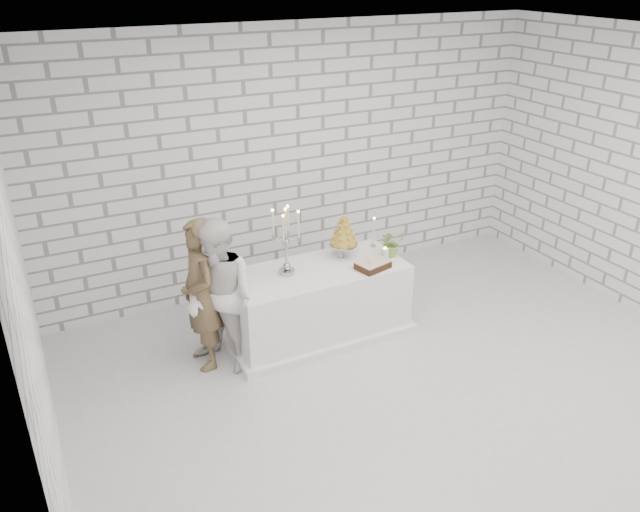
{
  "coord_description": "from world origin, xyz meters",
  "views": [
    {
      "loc": [
        -2.91,
        -3.8,
        3.57
      ],
      "look_at": [
        -0.51,
        0.95,
        1.05
      ],
      "focal_mm": 35.27,
      "sensor_mm": 36.0,
      "label": 1
    }
  ],
  "objects": [
    {
      "name": "ceiling",
      "position": [
        0.0,
        0.0,
        3.0
      ],
      "size": [
        6.0,
        5.0,
        0.01
      ],
      "primitive_type": "cube",
      "color": "white",
      "rests_on": "ground"
    },
    {
      "name": "wall_left",
      "position": [
        -3.0,
        0.0,
        1.5
      ],
      "size": [
        0.01,
        5.0,
        3.0
      ],
      "primitive_type": "cube",
      "color": "white",
      "rests_on": "ground"
    },
    {
      "name": "bride",
      "position": [
        -1.45,
        1.12,
        0.75
      ],
      "size": [
        0.84,
        0.91,
        1.5
      ],
      "primitive_type": "imported",
      "rotation": [
        0.0,
        0.0,
        -1.09
      ],
      "color": "white",
      "rests_on": "ground"
    },
    {
      "name": "ground",
      "position": [
        0.0,
        0.0,
        0.0
      ],
      "size": [
        6.0,
        5.0,
        0.01
      ],
      "primitive_type": "cube",
      "color": "silver",
      "rests_on": "ground"
    },
    {
      "name": "pillar_candle",
      "position": [
        0.34,
        1.14,
        0.81
      ],
      "size": [
        0.09,
        0.09,
        0.12
      ],
      "primitive_type": "cylinder",
      "rotation": [
        0.0,
        0.0,
        0.17
      ],
      "color": "white",
      "rests_on": "cake_table"
    },
    {
      "name": "croquembouche",
      "position": [
        -0.01,
        1.39,
        0.98
      ],
      "size": [
        0.34,
        0.34,
        0.47
      ],
      "primitive_type": null,
      "rotation": [
        0.0,
        0.0,
        0.13
      ],
      "color": "olive",
      "rests_on": "cake_table"
    },
    {
      "name": "groom",
      "position": [
        -1.6,
        1.26,
        0.75
      ],
      "size": [
        0.38,
        0.56,
        1.5
      ],
      "primitive_type": "imported",
      "rotation": [
        0.0,
        0.0,
        -1.53
      ],
      "color": "brown",
      "rests_on": "ground"
    },
    {
      "name": "candelabra",
      "position": [
        -0.7,
        1.29,
        1.1
      ],
      "size": [
        0.33,
        0.33,
        0.7
      ],
      "primitive_type": null,
      "rotation": [
        0.0,
        0.0,
        0.19
      ],
      "color": "#9A9BA4",
      "rests_on": "cake_table"
    },
    {
      "name": "chocolate_cake",
      "position": [
        0.12,
        1.01,
        0.79
      ],
      "size": [
        0.36,
        0.3,
        0.08
      ],
      "primitive_type": "cube",
      "rotation": [
        0.0,
        0.0,
        0.24
      ],
      "color": "black",
      "rests_on": "cake_table"
    },
    {
      "name": "cake_table",
      "position": [
        -0.39,
        1.25,
        0.38
      ],
      "size": [
        1.8,
        0.8,
        0.75
      ],
      "primitive_type": "cube",
      "color": "white",
      "rests_on": "ground"
    },
    {
      "name": "wall_back",
      "position": [
        0.0,
        2.5,
        1.5
      ],
      "size": [
        6.0,
        0.01,
        3.0
      ],
      "primitive_type": "cube",
      "color": "white",
      "rests_on": "ground"
    },
    {
      "name": "flowers",
      "position": [
        0.45,
        1.19,
        0.89
      ],
      "size": [
        0.28,
        0.25,
        0.29
      ],
      "primitive_type": "imported",
      "rotation": [
        0.0,
        0.0,
        -0.11
      ],
      "color": "#5C8538",
      "rests_on": "cake_table"
    },
    {
      "name": "extra_taper",
      "position": [
        0.4,
        1.46,
        0.91
      ],
      "size": [
        0.07,
        0.07,
        0.32
      ],
      "primitive_type": "cylinder",
      "rotation": [
        0.0,
        0.0,
        -0.13
      ],
      "color": "beige",
      "rests_on": "cake_table"
    }
  ]
}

